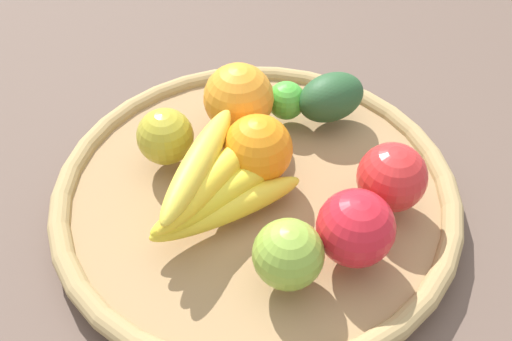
% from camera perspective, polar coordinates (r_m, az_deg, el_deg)
% --- Properties ---
extents(ground_plane, '(2.40, 2.40, 0.00)m').
position_cam_1_polar(ground_plane, '(0.68, 0.00, -3.38)').
color(ground_plane, brown).
rests_on(ground_plane, ground).
extents(basket, '(0.45, 0.45, 0.04)m').
position_cam_1_polar(basket, '(0.67, 0.00, -2.30)').
color(basket, '#97754C').
rests_on(basket, ground_plane).
extents(avocado, '(0.07, 0.09, 0.06)m').
position_cam_1_polar(avocado, '(0.72, 7.25, 7.02)').
color(avocado, '#264F29').
rests_on(avocado, basket).
extents(orange_0, '(0.10, 0.10, 0.08)m').
position_cam_1_polar(orange_0, '(0.64, 0.15, 2.07)').
color(orange_0, orange).
rests_on(orange_0, basket).
extents(apple_2, '(0.09, 0.09, 0.08)m').
position_cam_1_polar(apple_2, '(0.57, 9.58, -5.49)').
color(apple_2, red).
rests_on(apple_2, basket).
extents(apple_0, '(0.08, 0.08, 0.06)m').
position_cam_1_polar(apple_0, '(0.67, -8.74, 3.26)').
color(apple_0, '#AB9E2A').
rests_on(apple_0, basket).
extents(banana_bunch, '(0.13, 0.18, 0.07)m').
position_cam_1_polar(banana_bunch, '(0.60, -4.00, -1.44)').
color(banana_bunch, yellow).
rests_on(banana_bunch, basket).
extents(lime_0, '(0.06, 0.06, 0.05)m').
position_cam_1_polar(lime_0, '(0.72, 2.94, 6.77)').
color(lime_0, green).
rests_on(lime_0, basket).
extents(apple_3, '(0.10, 0.10, 0.07)m').
position_cam_1_polar(apple_3, '(0.63, 12.97, -0.64)').
color(apple_3, red).
rests_on(apple_3, basket).
extents(apple_1, '(0.08, 0.08, 0.07)m').
position_cam_1_polar(apple_1, '(0.55, 3.12, -8.07)').
color(apple_1, '#84AA39').
rests_on(apple_1, basket).
extents(orange_1, '(0.12, 0.12, 0.08)m').
position_cam_1_polar(orange_1, '(0.70, -1.69, 6.98)').
color(orange_1, orange).
rests_on(orange_1, basket).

